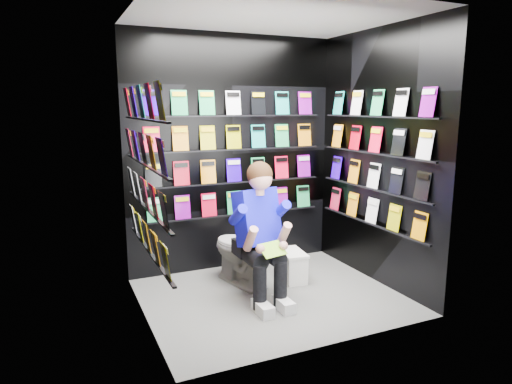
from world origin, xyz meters
name	(u,v)px	position (x,y,z in m)	size (l,w,h in m)	color
floor	(271,297)	(0.00, 0.00, 0.00)	(2.40, 2.40, 0.00)	#62625F
ceiling	(273,15)	(0.00, 0.00, 2.60)	(2.40, 2.40, 0.00)	white
wall_back	(233,154)	(0.00, 1.00, 1.30)	(2.40, 0.04, 2.60)	black
wall_front	(333,180)	(0.00, -1.00, 1.30)	(2.40, 0.04, 2.60)	black
wall_left	(140,172)	(-1.20, 0.00, 1.30)	(0.04, 2.00, 2.60)	black
wall_right	(377,158)	(1.20, 0.00, 1.30)	(0.04, 2.00, 2.60)	black
comics_back	(234,154)	(0.00, 0.97, 1.31)	(2.10, 0.06, 1.37)	#C3163C
comics_left	(144,171)	(-1.17, 0.00, 1.31)	(0.06, 1.70, 1.37)	#C3163C
comics_right	(375,158)	(1.17, 0.00, 1.31)	(0.06, 1.70, 1.37)	#C3163C
toilet	(241,249)	(-0.13, 0.45, 0.37)	(0.42, 0.75, 0.73)	silver
longbox	(292,267)	(0.39, 0.31, 0.14)	(0.21, 0.38, 0.29)	silver
longbox_lid	(292,253)	(0.39, 0.31, 0.30)	(0.23, 0.40, 0.03)	silver
reader	(256,218)	(-0.13, 0.07, 0.78)	(0.54, 0.79, 1.45)	#0E0ABF
held_comic	(272,249)	(-0.13, -0.28, 0.58)	(0.24, 0.01, 0.17)	green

